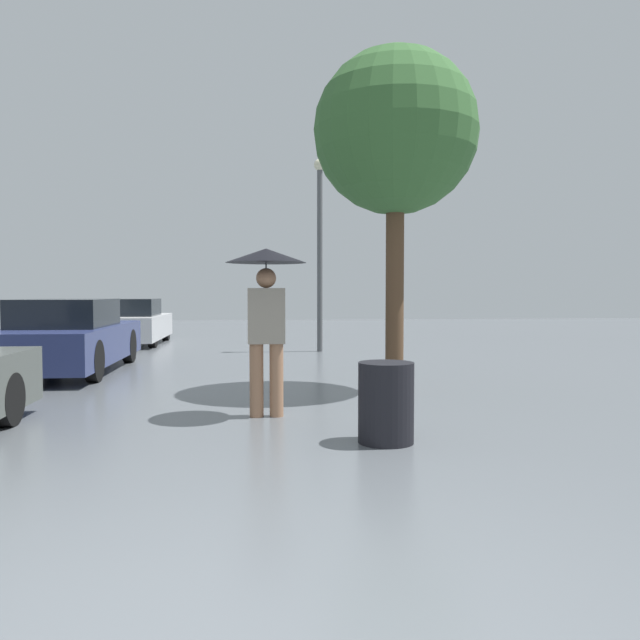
{
  "coord_description": "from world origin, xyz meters",
  "views": [
    {
      "loc": [
        0.07,
        -2.32,
        1.41
      ],
      "look_at": [
        0.85,
        4.74,
        1.1
      ],
      "focal_mm": 35.0,
      "sensor_mm": 36.0,
      "label": 1
    }
  ],
  "objects_px": {
    "parked_car_middle": "(70,338)",
    "trash_bin": "(386,403)",
    "pedestrian": "(266,293)",
    "parked_car_farthest": "(128,323)",
    "tree": "(396,134)",
    "street_lamp": "(320,239)"
  },
  "relations": [
    {
      "from": "pedestrian",
      "to": "trash_bin",
      "type": "height_order",
      "value": "pedestrian"
    },
    {
      "from": "parked_car_middle",
      "to": "street_lamp",
      "type": "xyz_separation_m",
      "value": [
        4.84,
        3.37,
        2.08
      ]
    },
    {
      "from": "parked_car_farthest",
      "to": "trash_bin",
      "type": "bearing_deg",
      "value": -68.63
    },
    {
      "from": "pedestrian",
      "to": "parked_car_farthest",
      "type": "height_order",
      "value": "pedestrian"
    },
    {
      "from": "parked_car_middle",
      "to": "trash_bin",
      "type": "xyz_separation_m",
      "value": [
        4.47,
        -5.75,
        -0.23
      ]
    },
    {
      "from": "parked_car_middle",
      "to": "parked_car_farthest",
      "type": "relative_size",
      "value": 1.15
    },
    {
      "from": "parked_car_middle",
      "to": "parked_car_farthest",
      "type": "height_order",
      "value": "parked_car_middle"
    },
    {
      "from": "pedestrian",
      "to": "parked_car_middle",
      "type": "distance_m",
      "value": 5.6
    },
    {
      "from": "parked_car_middle",
      "to": "trash_bin",
      "type": "bearing_deg",
      "value": -52.16
    },
    {
      "from": "parked_car_middle",
      "to": "trash_bin",
      "type": "relative_size",
      "value": 5.99
    },
    {
      "from": "parked_car_middle",
      "to": "tree",
      "type": "xyz_separation_m",
      "value": [
        5.26,
        -2.69,
        3.05
      ]
    },
    {
      "from": "tree",
      "to": "trash_bin",
      "type": "xyz_separation_m",
      "value": [
        -0.79,
        -3.06,
        -3.28
      ]
    },
    {
      "from": "pedestrian",
      "to": "tree",
      "type": "bearing_deg",
      "value": 42.29
    },
    {
      "from": "tree",
      "to": "street_lamp",
      "type": "bearing_deg",
      "value": 93.94
    },
    {
      "from": "pedestrian",
      "to": "street_lamp",
      "type": "distance_m",
      "value": 8.01
    },
    {
      "from": "pedestrian",
      "to": "tree",
      "type": "xyz_separation_m",
      "value": [
        1.88,
        1.71,
        2.25
      ]
    },
    {
      "from": "pedestrian",
      "to": "parked_car_farthest",
      "type": "distance_m",
      "value": 11.06
    },
    {
      "from": "parked_car_farthest",
      "to": "parked_car_middle",
      "type": "bearing_deg",
      "value": -88.57
    },
    {
      "from": "parked_car_middle",
      "to": "street_lamp",
      "type": "height_order",
      "value": "street_lamp"
    },
    {
      "from": "pedestrian",
      "to": "trash_bin",
      "type": "bearing_deg",
      "value": -51.35
    },
    {
      "from": "trash_bin",
      "to": "parked_car_middle",
      "type": "bearing_deg",
      "value": 127.84
    },
    {
      "from": "tree",
      "to": "trash_bin",
      "type": "bearing_deg",
      "value": -104.47
    }
  ]
}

